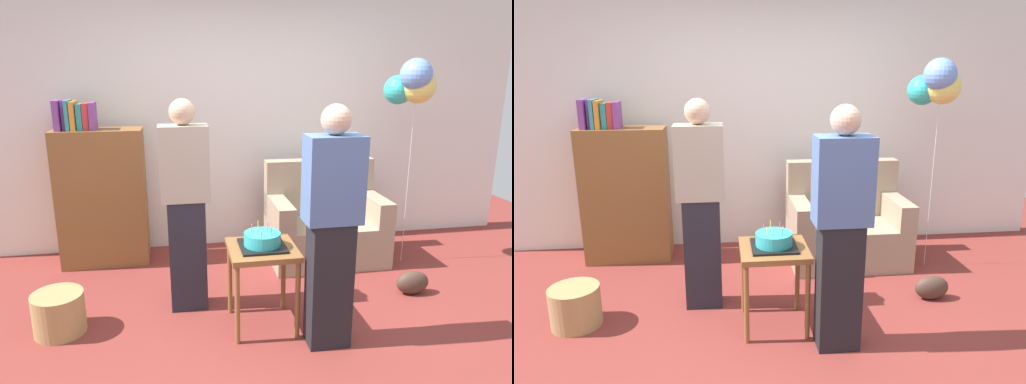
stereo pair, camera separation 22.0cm
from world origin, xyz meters
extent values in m
plane|color=maroon|center=(0.00, 0.00, 0.00)|extent=(8.00, 8.00, 0.00)
cube|color=silver|center=(0.00, 2.05, 1.35)|extent=(6.00, 0.10, 2.70)
cube|color=gray|center=(0.73, 1.37, 0.20)|extent=(1.10, 0.70, 0.40)
cube|color=gray|center=(0.73, 1.64, 0.68)|extent=(1.10, 0.16, 0.56)
cube|color=gray|center=(0.26, 1.37, 0.52)|extent=(0.16, 0.70, 0.24)
cube|color=gray|center=(1.20, 1.37, 0.52)|extent=(0.16, 0.70, 0.24)
cube|color=brown|center=(-1.38, 1.69, 0.65)|extent=(0.80, 0.36, 1.30)
cube|color=#7F3D93|center=(-1.69, 1.69, 1.43)|extent=(0.05, 0.26, 0.27)
cube|color=#7F3D93|center=(-1.64, 1.69, 1.43)|extent=(0.03, 0.16, 0.26)
cube|color=teal|center=(-1.60, 1.69, 1.43)|extent=(0.03, 0.25, 0.27)
cube|color=orange|center=(-1.56, 1.69, 1.43)|extent=(0.04, 0.25, 0.25)
cube|color=teal|center=(-1.51, 1.69, 1.42)|extent=(0.05, 0.16, 0.23)
cube|color=red|center=(-1.45, 1.69, 1.42)|extent=(0.05, 0.17, 0.24)
cube|color=#7F3D93|center=(-1.40, 1.69, 1.42)|extent=(0.05, 0.21, 0.24)
cube|color=brown|center=(-0.10, 0.30, 0.59)|extent=(0.48, 0.48, 0.04)
cylinder|color=brown|center=(-0.31, 0.09, 0.29)|extent=(0.04, 0.04, 0.57)
cylinder|color=brown|center=(0.11, 0.09, 0.29)|extent=(0.04, 0.04, 0.57)
cylinder|color=brown|center=(-0.31, 0.51, 0.29)|extent=(0.04, 0.04, 0.57)
cylinder|color=brown|center=(0.11, 0.51, 0.29)|extent=(0.04, 0.04, 0.57)
cube|color=black|center=(-0.10, 0.30, 0.62)|extent=(0.32, 0.32, 0.02)
cylinder|color=#2DB2B7|center=(-0.10, 0.30, 0.68)|extent=(0.26, 0.26, 0.09)
cylinder|color=#F2CC4C|center=(-0.04, 0.30, 0.74)|extent=(0.01, 0.01, 0.05)
cylinder|color=#EA668C|center=(-0.06, 0.35, 0.75)|extent=(0.01, 0.01, 0.06)
cylinder|color=#F2CC4C|center=(-0.12, 0.39, 0.75)|extent=(0.01, 0.01, 0.06)
cylinder|color=#EA668C|center=(-0.17, 0.34, 0.75)|extent=(0.01, 0.01, 0.05)
cylinder|color=#F2CC4C|center=(-0.16, 0.27, 0.75)|extent=(0.01, 0.01, 0.06)
cylinder|color=#EA668C|center=(-0.13, 0.22, 0.74)|extent=(0.01, 0.01, 0.05)
cylinder|color=#66B2E5|center=(-0.05, 0.24, 0.75)|extent=(0.01, 0.01, 0.05)
cube|color=#23232D|center=(-0.62, 0.68, 0.44)|extent=(0.28, 0.20, 0.88)
cube|color=#B2A893|center=(-0.62, 0.68, 1.16)|extent=(0.36, 0.22, 0.56)
sphere|color=#D1A889|center=(-0.62, 0.68, 1.53)|extent=(0.19, 0.19, 0.19)
cube|color=black|center=(0.29, 0.00, 0.44)|extent=(0.28, 0.20, 0.88)
cube|color=#4C6BA3|center=(0.29, 0.00, 1.16)|extent=(0.36, 0.22, 0.56)
sphere|color=#D1A889|center=(0.29, 0.00, 1.53)|extent=(0.19, 0.19, 0.19)
cylinder|color=#A88451|center=(-1.55, 0.46, 0.15)|extent=(0.36, 0.36, 0.30)
ellipsoid|color=#473328|center=(1.23, 0.55, 0.10)|extent=(0.28, 0.14, 0.20)
cylinder|color=silver|center=(1.47, 1.20, 0.83)|extent=(0.00, 0.00, 1.65)
sphere|color=#668ED6|center=(1.41, 1.11, 1.79)|extent=(0.28, 0.28, 0.28)
sphere|color=#E5D666|center=(1.47, 1.17, 1.68)|extent=(0.31, 0.31, 0.31)
sphere|color=#2DADA8|center=(1.33, 1.27, 1.65)|extent=(0.26, 0.26, 0.26)
camera|label=1|loc=(-0.68, -2.66, 1.83)|focal=32.05mm
camera|label=2|loc=(-0.46, -2.69, 1.83)|focal=32.05mm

